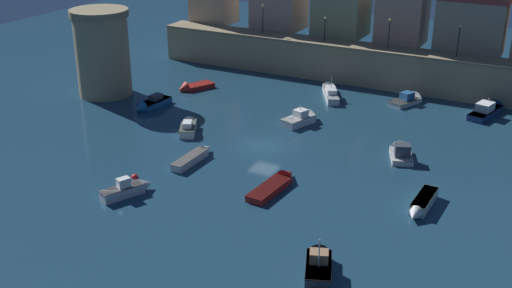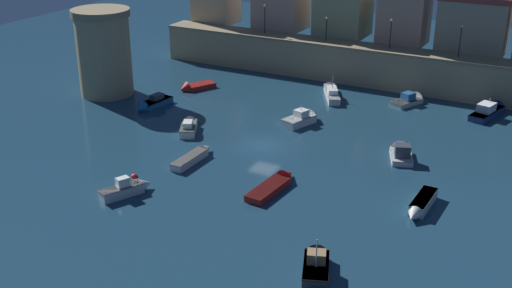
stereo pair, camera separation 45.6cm
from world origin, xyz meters
name	(u,v)px [view 1 (the left image)]	position (x,y,z in m)	size (l,w,h in m)	color
ground_plane	(264,145)	(0.00, 0.00, 0.00)	(128.24, 128.24, 0.00)	#19384C
quay_wall	(349,62)	(0.00, 23.14, 2.36)	(51.70, 3.84, 4.69)	#9E8966
old_town_backdrop	(351,6)	(-1.65, 27.32, 8.44)	(49.23, 6.04, 9.40)	tan
fortress_tower	(103,52)	(-23.30, 5.04, 5.02)	(6.57, 6.57, 9.92)	#9E8966
quay_lamp_0	(263,15)	(-11.99, 23.14, 7.14)	(0.32, 0.32, 3.73)	black
quay_lamp_1	(325,25)	(-3.43, 23.14, 6.71)	(0.32, 0.32, 2.98)	black
quay_lamp_2	(389,29)	(4.69, 23.14, 7.04)	(0.32, 0.32, 3.55)	black
quay_lamp_3	(459,36)	(12.69, 23.14, 7.10)	(0.32, 0.32, 3.64)	black
moored_boat_0	(303,118)	(0.87, 7.09, 0.51)	(3.05, 4.93, 2.43)	white
moored_boat_1	(277,183)	(4.92, -7.42, 0.29)	(1.97, 6.36, 1.46)	red
moored_boat_2	(150,104)	(-15.93, 3.57, 0.41)	(2.15, 5.23, 1.69)	#195689
moored_boat_3	(194,157)	(-3.93, -6.13, 0.37)	(1.16, 5.72, 1.05)	silver
moored_boat_4	(319,261)	(12.52, -16.78, 0.47)	(3.13, 4.83, 3.15)	#333338
moored_boat_5	(401,152)	(12.22, 3.41, 0.44)	(3.25, 4.72, 2.22)	silver
moored_boat_6	(189,126)	(-8.39, -0.24, 0.48)	(3.38, 4.71, 1.61)	silver
moored_boat_7	(410,99)	(9.01, 18.60, 0.38)	(3.54, 5.10, 1.92)	silver
moored_boat_8	(192,87)	(-15.32, 11.12, 0.29)	(3.54, 4.81, 1.67)	red
moored_boat_9	(128,189)	(-4.98, -14.32, 0.53)	(2.83, 4.49, 1.69)	silver
moored_boat_10	(330,92)	(0.10, 16.64, 0.49)	(4.57, 7.06, 2.85)	silver
moored_boat_11	(489,109)	(17.48, 18.89, 0.49)	(3.29, 7.06, 2.38)	navy
moored_boat_12	(422,204)	(16.48, -5.77, 0.45)	(1.32, 5.32, 1.10)	silver
mooring_buoy_0	(135,177)	(-6.52, -11.47, 0.00)	(0.60, 0.60, 0.60)	red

